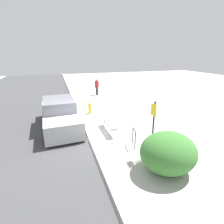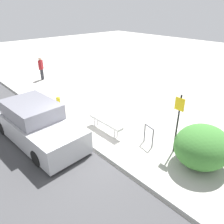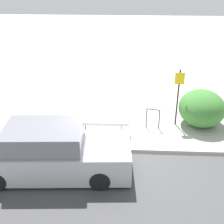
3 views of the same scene
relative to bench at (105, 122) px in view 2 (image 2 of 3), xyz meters
name	(u,v)px [view 2 (image 2 of 3)]	position (x,y,z in m)	size (l,w,h in m)	color
ground_plane	(92,147)	(0.56, -1.15, -0.48)	(60.00, 60.00, 0.00)	#ADAAA3
curb	(92,146)	(0.56, -1.15, -0.42)	(60.00, 0.20, 0.13)	#A8A8A3
bench	(105,122)	(0.00, 0.00, 0.00)	(1.93, 0.32, 0.55)	gray
bike_rack	(149,133)	(1.89, 0.61, 0.02)	(0.55, 0.17, 0.83)	#515156
sign_post	(178,119)	(2.84, 0.95, 0.90)	(0.36, 0.08, 2.30)	black
fire_hydrant	(59,103)	(-3.25, -0.41, -0.07)	(0.36, 0.22, 0.77)	gold
shrub_hedge	(202,146)	(3.83, 1.01, 0.23)	(1.81, 1.99, 1.43)	#3D7A33
pedestrian	(41,68)	(-8.72, 1.36, 0.40)	(0.40, 0.41, 1.64)	#333338
parked_car_near	(36,124)	(-1.42, -2.45, 0.22)	(4.87, 2.09, 1.59)	black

